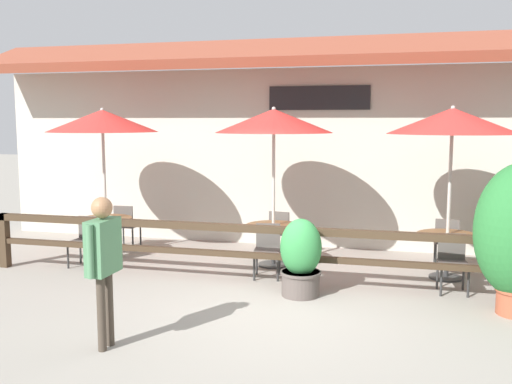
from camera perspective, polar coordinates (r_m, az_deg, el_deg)
ground_plane at (r=7.93m, az=2.23°, el=-11.66°), size 60.00×60.00×0.00m
building_facade at (r=11.55m, az=6.59°, el=5.17°), size 14.28×1.49×4.23m
patio_railing at (r=8.73m, az=3.71°, el=-5.16°), size 10.40×0.14×0.95m
patio_umbrella_near at (r=10.98m, az=-15.11°, el=6.86°), size 2.05×2.05×2.79m
dining_table_near at (r=11.16m, az=-14.78°, el=-3.26°), size 0.98×0.98×0.73m
chair_near_streetside at (r=10.52m, az=-16.71°, el=-4.48°), size 0.43×0.43×0.87m
chair_near_wallside at (r=11.82m, az=-12.85°, el=-3.09°), size 0.43×0.43×0.87m
patio_umbrella_middle at (r=9.89m, az=1.79°, el=7.09°), size 2.05×2.05×2.79m
dining_table_middle at (r=10.08m, az=1.74°, el=-4.12°), size 0.98×0.98×0.73m
chair_middle_streetside at (r=9.38m, az=1.15°, el=-5.57°), size 0.47×0.47×0.87m
chair_middle_wallside at (r=10.82m, az=2.56°, el=-3.86°), size 0.49×0.49×0.87m
patio_umbrella_far at (r=9.57m, az=19.05°, el=6.71°), size 2.05×2.05×2.79m
dining_table_far at (r=9.77m, az=18.58°, el=-4.85°), size 0.98×0.98×0.73m
chair_far_streetside at (r=9.05m, az=19.06°, el=-6.44°), size 0.45×0.45×0.87m
chair_far_wallside at (r=10.54m, az=18.56°, el=-4.52°), size 0.46×0.46×0.87m
potted_plant_entrance_palm at (r=8.39m, az=4.50°, el=-6.62°), size 0.61×0.60×1.14m
pedestrian at (r=6.57m, az=-15.02°, el=-5.83°), size 0.23×0.60×1.72m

